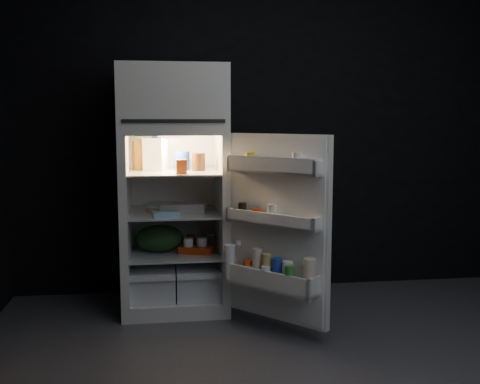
{
  "coord_description": "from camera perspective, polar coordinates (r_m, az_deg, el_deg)",
  "views": [
    {
      "loc": [
        -0.81,
        -2.83,
        1.4
      ],
      "look_at": [
        -0.28,
        1.0,
        0.9
      ],
      "focal_mm": 42.0,
      "sensor_mm": 36.0,
      "label": 1
    }
  ],
  "objects": [
    {
      "name": "floor",
      "position": [
        3.26,
        7.62,
        -18.17
      ],
      "size": [
        4.0,
        3.4,
        0.0
      ],
      "primitive_type": "cube",
      "color": "#4B4B50",
      "rests_on": "ground"
    },
    {
      "name": "wall_back",
      "position": [
        4.6,
        2.22,
        6.75
      ],
      "size": [
        4.0,
        0.0,
        2.7
      ],
      "primitive_type": "cube",
      "color": "black",
      "rests_on": "ground"
    },
    {
      "name": "refrigerator",
      "position": [
        4.17,
        -6.74,
        1.21
      ],
      "size": [
        0.76,
        0.71,
        1.78
      ],
      "color": "white",
      "rests_on": "ground"
    },
    {
      "name": "fridge_door",
      "position": [
        3.64,
        3.61,
        -4.02
      ],
      "size": [
        0.63,
        0.65,
        1.22
      ],
      "color": "white",
      "rests_on": "ground"
    },
    {
      "name": "milk_jug",
      "position": [
        4.16,
        -8.61,
        3.8
      ],
      "size": [
        0.18,
        0.18,
        0.24
      ],
      "primitive_type": "cube",
      "rotation": [
        0.0,
        0.0,
        -0.3
      ],
      "color": "white",
      "rests_on": "refrigerator"
    },
    {
      "name": "mayo_jar",
      "position": [
        4.18,
        -5.91,
        3.17
      ],
      "size": [
        0.14,
        0.14,
        0.14
      ],
      "primitive_type": "cylinder",
      "rotation": [
        0.0,
        0.0,
        -0.25
      ],
      "color": "#1F3FA8",
      "rests_on": "refrigerator"
    },
    {
      "name": "jam_jar",
      "position": [
        4.13,
        -4.22,
        3.06
      ],
      "size": [
        0.12,
        0.12,
        0.13
      ],
      "primitive_type": "cylinder",
      "rotation": [
        0.0,
        0.0,
        0.25
      ],
      "color": "black",
      "rests_on": "refrigerator"
    },
    {
      "name": "amber_bottle",
      "position": [
        4.26,
        -10.3,
        3.7
      ],
      "size": [
        0.1,
        0.1,
        0.22
      ],
      "primitive_type": "cylinder",
      "rotation": [
        0.0,
        0.0,
        0.15
      ],
      "color": "orange",
      "rests_on": "refrigerator"
    },
    {
      "name": "small_carton",
      "position": [
        3.9,
        -5.97,
        2.57
      ],
      "size": [
        0.08,
        0.06,
        0.1
      ],
      "primitive_type": "cube",
      "rotation": [
        0.0,
        0.0,
        0.03
      ],
      "color": "#D65319",
      "rests_on": "refrigerator"
    },
    {
      "name": "egg_carton",
      "position": [
        4.08,
        -5.93,
        -1.67
      ],
      "size": [
        0.32,
        0.13,
        0.07
      ],
      "primitive_type": "cube",
      "rotation": [
        0.0,
        0.0,
        0.02
      ],
      "color": "gray",
      "rests_on": "refrigerator"
    },
    {
      "name": "pie",
      "position": [
        4.21,
        -7.53,
        -1.63
      ],
      "size": [
        0.36,
        0.36,
        0.04
      ],
      "primitive_type": "cylinder",
      "rotation": [
        0.0,
        0.0,
        -0.27
      ],
      "color": "tan",
      "rests_on": "refrigerator"
    },
    {
      "name": "flat_package",
      "position": [
        3.95,
        -7.51,
        -2.23
      ],
      "size": [
        0.19,
        0.12,
        0.04
      ],
      "primitive_type": "cube",
      "rotation": [
        0.0,
        0.0,
        0.13
      ],
      "color": "#7BAEBF",
      "rests_on": "refrigerator"
    },
    {
      "name": "wrapped_pkg",
      "position": [
        4.26,
        -4.38,
        -1.4
      ],
      "size": [
        0.16,
        0.15,
        0.05
      ],
      "primitive_type": "cube",
      "rotation": [
        0.0,
        0.0,
        -0.31
      ],
      "color": "beige",
      "rests_on": "refrigerator"
    },
    {
      "name": "produce_bag",
      "position": [
        4.22,
        -8.15,
        -4.67
      ],
      "size": [
        0.43,
        0.39,
        0.2
      ],
      "primitive_type": "ellipsoid",
      "rotation": [
        0.0,
        0.0,
        -0.33
      ],
      "color": "#193815",
      "rests_on": "refrigerator"
    },
    {
      "name": "yogurt_tray",
      "position": [
        4.16,
        -4.43,
        -5.84
      ],
      "size": [
        0.27,
        0.2,
        0.05
      ],
      "primitive_type": "cube",
      "rotation": [
        0.0,
        0.0,
        -0.34
      ],
      "color": "#B1360F",
      "rests_on": "refrigerator"
    },
    {
      "name": "small_can_red",
      "position": [
        4.36,
        -4.98,
        -4.96
      ],
      "size": [
        0.09,
        0.09,
        0.09
      ],
      "primitive_type": "cylinder",
      "rotation": [
        0.0,
        0.0,
        -0.41
      ],
      "color": "#B1360F",
      "rests_on": "refrigerator"
    },
    {
      "name": "small_can_silver",
      "position": [
        4.35,
        -2.96,
        -4.95
      ],
      "size": [
        0.08,
        0.08,
        0.09
      ],
      "primitive_type": "cylinder",
      "rotation": [
        0.0,
        0.0,
        0.27
      ],
      "color": "silver",
      "rests_on": "refrigerator"
    }
  ]
}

